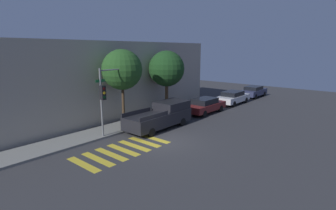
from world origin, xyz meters
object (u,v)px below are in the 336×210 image
(sedan_near_corner, at_px, (205,105))
(sedan_middle, at_px, (233,97))
(tree_midblock, at_px, (167,69))
(traffic_light_pole, at_px, (108,89))
(pickup_truck, at_px, (161,116))
(tree_near_corner, at_px, (122,70))
(sedan_far_end, at_px, (254,91))

(sedan_near_corner, distance_m, sedan_middle, 5.44)
(sedan_middle, height_order, tree_midblock, tree_midblock)
(traffic_light_pole, height_order, sedan_near_corner, traffic_light_pole)
(pickup_truck, relative_size, sedan_near_corner, 1.22)
(sedan_near_corner, relative_size, tree_near_corner, 0.78)
(pickup_truck, relative_size, sedan_middle, 1.20)
(sedan_far_end, bearing_deg, sedan_middle, -180.00)
(sedan_far_end, height_order, tree_midblock, tree_midblock)
(traffic_light_pole, height_order, sedan_far_end, traffic_light_pole)
(pickup_truck, distance_m, tree_midblock, 5.09)
(sedan_near_corner, bearing_deg, tree_midblock, 140.05)
(sedan_near_corner, bearing_deg, tree_near_corner, 163.33)
(sedan_far_end, bearing_deg, sedan_near_corner, 180.00)
(sedan_middle, bearing_deg, tree_near_corner, 170.06)
(traffic_light_pole, height_order, pickup_truck, traffic_light_pole)
(sedan_near_corner, distance_m, tree_midblock, 4.91)
(sedan_near_corner, height_order, tree_midblock, tree_midblock)
(traffic_light_pole, xyz_separation_m, sedan_middle, (15.21, -1.27, -2.47))
(sedan_middle, relative_size, sedan_far_end, 1.07)
(sedan_far_end, distance_m, tree_midblock, 14.20)
(tree_midblock, bearing_deg, sedan_far_end, -9.60)
(pickup_truck, bearing_deg, tree_near_corner, 126.12)
(tree_near_corner, bearing_deg, sedan_middle, -9.94)
(sedan_middle, distance_m, tree_midblock, 9.14)
(traffic_light_pole, xyz_separation_m, tree_near_corner, (2.09, 1.03, 1.10))
(sedan_middle, distance_m, tree_near_corner, 13.79)
(pickup_truck, distance_m, sedan_middle, 11.44)
(traffic_light_pole, height_order, tree_near_corner, tree_near_corner)
(tree_near_corner, bearing_deg, pickup_truck, -53.88)
(tree_near_corner, bearing_deg, tree_midblock, -0.00)
(tree_midblock, bearing_deg, traffic_light_pole, -171.63)
(sedan_near_corner, height_order, tree_near_corner, tree_near_corner)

